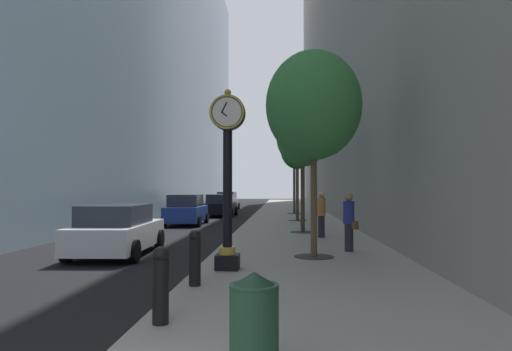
# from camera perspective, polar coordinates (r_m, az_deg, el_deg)

# --- Properties ---
(ground_plane) EXTENTS (110.00, 110.00, 0.00)m
(ground_plane) POSITION_cam_1_polar(r_m,az_deg,el_deg) (30.27, -0.64, -5.45)
(ground_plane) COLOR black
(ground_plane) RESTS_ON ground
(sidewalk_right) EXTENTS (5.53, 80.00, 0.14)m
(sidewalk_right) POSITION_cam_1_polar(r_m,az_deg,el_deg) (33.20, 4.51, -4.98)
(sidewalk_right) COLOR #9E998E
(sidewalk_right) RESTS_ON ground
(building_block_left) EXTENTS (9.00, 80.00, 30.52)m
(building_block_left) POSITION_cam_1_polar(r_m,az_deg,el_deg) (38.03, -18.24, 18.84)
(building_block_left) COLOR #849EB2
(building_block_left) RESTS_ON ground
(street_clock) EXTENTS (0.84, 0.55, 4.29)m
(street_clock) POSITION_cam_1_polar(r_m,az_deg,el_deg) (10.86, -3.58, 0.68)
(street_clock) COLOR black
(street_clock) RESTS_ON sidewalk_right
(bollard_nearest) EXTENTS (0.24, 0.24, 1.10)m
(bollard_nearest) POSITION_cam_1_polar(r_m,az_deg,el_deg) (6.79, -11.82, -13.04)
(bollard_nearest) COLOR black
(bollard_nearest) RESTS_ON sidewalk_right
(bollard_second) EXTENTS (0.24, 0.24, 1.10)m
(bollard_second) POSITION_cam_1_polar(r_m,az_deg,el_deg) (9.22, -7.65, -9.99)
(bollard_second) COLOR black
(bollard_second) RESTS_ON sidewalk_right
(bollard_fourth) EXTENTS (0.24, 0.24, 1.10)m
(bollard_fourth) POSITION_cam_1_polar(r_m,az_deg,el_deg) (14.19, -3.73, -7.02)
(bollard_fourth) COLOR black
(bollard_fourth) RESTS_ON sidewalk_right
(street_tree_near) EXTENTS (2.69, 2.69, 5.80)m
(street_tree_near) POSITION_cam_1_polar(r_m,az_deg,el_deg) (13.06, 7.19, 8.63)
(street_tree_near) COLOR #333335
(street_tree_near) RESTS_ON sidewalk_right
(street_tree_mid_near) EXTENTS (2.28, 2.28, 5.47)m
(street_tree_mid_near) POSITION_cam_1_polar(r_m,az_deg,el_deg) (20.02, 5.83, 4.79)
(street_tree_mid_near) COLOR #333335
(street_tree_mid_near) RESTS_ON sidewalk_right
(street_tree_mid_far) EXTENTS (1.96, 1.96, 5.28)m
(street_tree_mid_far) POSITION_cam_1_polar(r_m,az_deg,el_deg) (27.03, 5.17, 3.11)
(street_tree_mid_far) COLOR #333335
(street_tree_mid_far) RESTS_ON sidewalk_right
(street_tree_far) EXTENTS (1.91, 1.91, 6.25)m
(street_tree_far) POSITION_cam_1_polar(r_m,az_deg,el_deg) (34.13, 4.79, 3.78)
(street_tree_far) COLOR #333335
(street_tree_far) RESTS_ON sidewalk_right
(trash_bin) EXTENTS (0.53, 0.53, 1.05)m
(trash_bin) POSITION_cam_1_polar(r_m,az_deg,el_deg) (5.01, -0.24, -17.70)
(trash_bin) COLOR #234C33
(trash_bin) RESTS_ON sidewalk_right
(pedestrian_walking) EXTENTS (0.51, 0.50, 1.78)m
(pedestrian_walking) POSITION_cam_1_polar(r_m,az_deg,el_deg) (14.19, 11.54, -5.48)
(pedestrian_walking) COLOR #23232D
(pedestrian_walking) RESTS_ON sidewalk_right
(pedestrian_by_clock) EXTENTS (0.36, 0.36, 1.79)m
(pedestrian_by_clock) POSITION_cam_1_polar(r_m,az_deg,el_deg) (17.92, 8.16, -4.64)
(pedestrian_by_clock) COLOR #23232D
(pedestrian_by_clock) RESTS_ON sidewalk_right
(car_black_near) EXTENTS (2.14, 4.37, 1.60)m
(car_black_near) POSITION_cam_1_polar(r_m,az_deg,el_deg) (32.91, -4.46, -3.77)
(car_black_near) COLOR black
(car_black_near) RESTS_ON ground
(car_silver_mid) EXTENTS (2.04, 4.06, 1.68)m
(car_silver_mid) POSITION_cam_1_polar(r_m,az_deg,el_deg) (42.42, -3.61, -3.23)
(car_silver_mid) COLOR #B7BABF
(car_silver_mid) RESTS_ON ground
(car_white_far) EXTENTS (2.23, 4.47, 1.55)m
(car_white_far) POSITION_cam_1_polar(r_m,az_deg,el_deg) (14.74, -16.94, -6.56)
(car_white_far) COLOR silver
(car_white_far) RESTS_ON ground
(car_blue_trailing) EXTENTS (2.11, 4.04, 1.69)m
(car_blue_trailing) POSITION_cam_1_polar(r_m,az_deg,el_deg) (25.59, -8.73, -4.32)
(car_blue_trailing) COLOR navy
(car_blue_trailing) RESTS_ON ground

